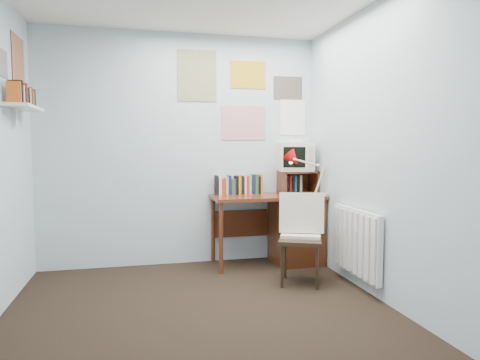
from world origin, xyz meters
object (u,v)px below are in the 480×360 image
object	(u,v)px
radiator	(356,242)
tv_riser	(298,182)
desk_lamp	(322,176)
desk_chair	(300,240)
desk	(291,226)
wall_shelf	(24,107)
crt_tv	(295,156)

from	to	relation	value
radiator	tv_riser	bearing A→B (deg)	99.28
desk_lamp	desk_chair	bearing A→B (deg)	-150.90
desk	wall_shelf	distance (m)	2.87
tv_riser	desk_lamp	bearing A→B (deg)	-65.56
desk	tv_riser	bearing A→B (deg)	42.96
tv_riser	crt_tv	size ratio (longest dim) A/B	1.09
desk_lamp	wall_shelf	distance (m)	2.92
desk	desk_lamp	xyz separation A→B (m)	(0.27, -0.22, 0.57)
tv_riser	crt_tv	world-z (taller)	crt_tv
radiator	wall_shelf	size ratio (longest dim) A/B	1.29
radiator	crt_tv	bearing A→B (deg)	100.33
desk	desk_chair	distance (m)	0.74
tv_riser	crt_tv	xyz separation A→B (m)	(-0.02, 0.02, 0.30)
desk_chair	wall_shelf	size ratio (longest dim) A/B	1.33
desk_chair	tv_riser	distance (m)	1.00
desk	desk_lamp	distance (m)	0.67
tv_riser	crt_tv	distance (m)	0.30
desk_chair	desk_lamp	xyz separation A→B (m)	(0.44, 0.50, 0.57)
crt_tv	desk_lamp	bearing A→B (deg)	-53.81
crt_tv	tv_riser	bearing A→B (deg)	-30.85
desk_lamp	crt_tv	world-z (taller)	crt_tv
desk_chair	crt_tv	distance (m)	1.18
desk_chair	wall_shelf	distance (m)	2.71
desk	radiator	world-z (taller)	desk
desk_lamp	radiator	xyz separation A→B (m)	(0.02, -0.71, -0.56)
desk	radiator	bearing A→B (deg)	-72.76
desk_lamp	crt_tv	size ratio (longest dim) A/B	1.18
desk	radiator	distance (m)	0.97
radiator	desk	bearing A→B (deg)	107.24
desk	tv_riser	size ratio (longest dim) A/B	3.00
tv_riser	radiator	size ratio (longest dim) A/B	0.50
crt_tv	wall_shelf	xyz separation A→B (m)	(-2.67, -0.51, 0.44)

